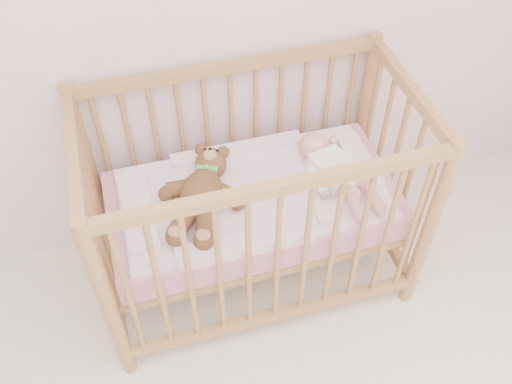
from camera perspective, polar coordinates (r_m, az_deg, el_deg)
name	(u,v)px	position (r m, az deg, el deg)	size (l,w,h in m)	color
crib	(253,203)	(2.45, -0.32, -1.06)	(1.36, 0.76, 1.00)	#AF884A
mattress	(253,205)	(2.46, -0.32, -1.29)	(1.22, 0.62, 0.13)	pink
blanket	(253,193)	(2.40, -0.33, -0.12)	(1.10, 0.58, 0.06)	#F6AACB
baby	(334,168)	(2.42, 7.83, 2.43)	(0.26, 0.54, 0.13)	silver
teddy_bear	(201,194)	(2.30, -5.49, -0.16)	(0.37, 0.53, 0.15)	brown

